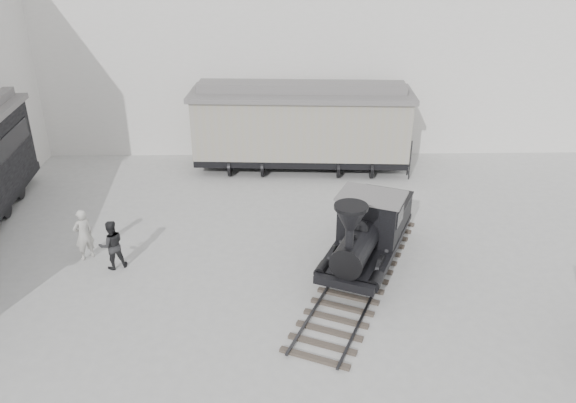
{
  "coord_description": "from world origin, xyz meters",
  "views": [
    {
      "loc": [
        -0.24,
        -11.25,
        9.5
      ],
      "look_at": [
        0.04,
        4.4,
        2.0
      ],
      "focal_mm": 35.0,
      "sensor_mm": 36.0,
      "label": 1
    }
  ],
  "objects_px": {
    "boxcar": "(301,125)",
    "visitor_a": "(84,234)",
    "locomotive": "(367,236)",
    "visitor_b": "(112,245)"
  },
  "relations": [
    {
      "from": "boxcar",
      "to": "visitor_a",
      "type": "bearing_deg",
      "value": -130.4
    },
    {
      "from": "visitor_a",
      "to": "locomotive",
      "type": "bearing_deg",
      "value": 132.95
    },
    {
      "from": "visitor_b",
      "to": "locomotive",
      "type": "bearing_deg",
      "value": 152.99
    },
    {
      "from": "locomotive",
      "to": "visitor_a",
      "type": "distance_m",
      "value": 8.94
    },
    {
      "from": "locomotive",
      "to": "visitor_b",
      "type": "relative_size",
      "value": 5.22
    },
    {
      "from": "locomotive",
      "to": "visitor_b",
      "type": "xyz_separation_m",
      "value": [
        -7.87,
        0.11,
        -0.29
      ]
    },
    {
      "from": "visitor_a",
      "to": "visitor_b",
      "type": "distance_m",
      "value": 1.19
    },
    {
      "from": "boxcar",
      "to": "visitor_a",
      "type": "distance_m",
      "value": 10.53
    },
    {
      "from": "locomotive",
      "to": "visitor_a",
      "type": "height_order",
      "value": "locomotive"
    },
    {
      "from": "boxcar",
      "to": "visitor_a",
      "type": "xyz_separation_m",
      "value": [
        -7.19,
        -7.61,
        -1.16
      ]
    }
  ]
}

